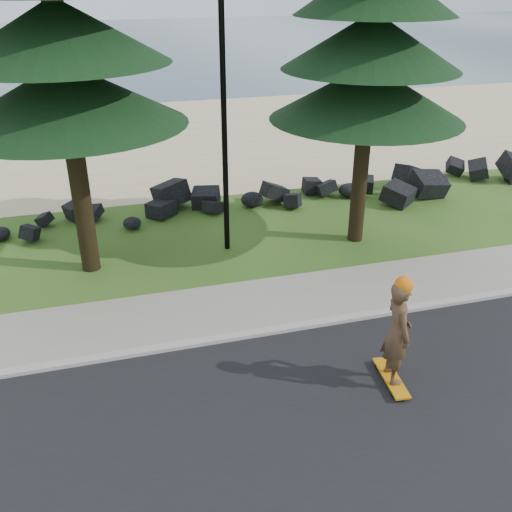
{
  "coord_description": "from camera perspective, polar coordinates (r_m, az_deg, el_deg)",
  "views": [
    {
      "loc": [
        -2.93,
        -10.11,
        6.66
      ],
      "look_at": [
        -0.1,
        0.0,
        1.34
      ],
      "focal_mm": 40.0,
      "sensor_mm": 36.0,
      "label": 1
    }
  ],
  "objects": [
    {
      "name": "road",
      "position": [
        9.19,
        8.74,
        -19.92
      ],
      "size": [
        160.0,
        7.0,
        0.02
      ],
      "primitive_type": "cube",
      "color": "black",
      "rests_on": "ground"
    },
    {
      "name": "beach_sand",
      "position": [
        25.67,
        -8.72,
        11.55
      ],
      "size": [
        160.0,
        15.0,
        0.01
      ],
      "primitive_type": "cube",
      "color": "tan",
      "rests_on": "ground"
    },
    {
      "name": "seawall_boulders",
      "position": [
        17.32,
        -4.69,
        4.17
      ],
      "size": [
        60.0,
        2.4,
        1.1
      ],
      "primitive_type": null,
      "color": "black",
      "rests_on": "ground"
    },
    {
      "name": "skateboarder",
      "position": [
        10.13,
        13.94,
        -7.44
      ],
      "size": [
        0.53,
        1.18,
        2.15
      ],
      "rotation": [
        0.0,
        0.0,
        1.46
      ],
      "color": "orange",
      "rests_on": "ground"
    },
    {
      "name": "ground",
      "position": [
        12.46,
        0.45,
        -5.43
      ],
      "size": [
        160.0,
        160.0,
        0.0
      ],
      "primitive_type": "plane",
      "color": "#31551A",
      "rests_on": "ground"
    },
    {
      "name": "ocean",
      "position": [
        61.55,
        -13.65,
        19.99
      ],
      "size": [
        160.0,
        58.0,
        0.01
      ],
      "primitive_type": "cube",
      "color": "#344E64",
      "rests_on": "ground"
    },
    {
      "name": "sidewalk",
      "position": [
        12.6,
        0.2,
        -4.81
      ],
      "size": [
        160.0,
        2.0,
        0.08
      ],
      "primitive_type": "cube",
      "color": "gray",
      "rests_on": "ground"
    },
    {
      "name": "kerb",
      "position": [
        11.71,
        1.68,
        -7.49
      ],
      "size": [
        160.0,
        0.2,
        0.1
      ],
      "primitive_type": "cube",
      "color": "#AEA69C",
      "rests_on": "ground"
    },
    {
      "name": "lamp_post",
      "position": [
        13.87,
        -3.29,
        16.35
      ],
      "size": [
        0.25,
        0.14,
        8.14
      ],
      "color": "black",
      "rests_on": "ground"
    }
  ]
}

